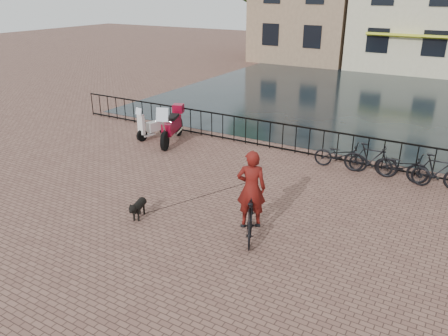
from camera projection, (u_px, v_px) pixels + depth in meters
The scene contains 11 objects.
ground at pixel (152, 267), 9.23m from camera, with size 100.00×100.00×0.00m, color brown.
canal_water at pixel (361, 100), 23.01m from camera, with size 20.00×20.00×0.00m, color black.
railing at pixel (296, 140), 15.41m from camera, with size 20.00×0.05×1.02m.
cyclist at pixel (251, 200), 9.99m from camera, with size 1.26×1.91×2.54m.
dog at pixel (139, 208), 11.12m from camera, with size 0.49×0.85×0.54m.
motorcycle at pixel (172, 122), 16.34m from camera, with size 1.29×2.35×1.64m.
scooter at pixel (153, 121), 16.94m from camera, with size 0.70×1.50×1.35m.
parked_bike_0 at pixel (341, 155), 14.11m from camera, with size 0.60×1.72×0.90m, color black.
parked_bike_1 at pixel (371, 159), 13.64m from camera, with size 0.47×1.66×1.00m, color black.
parked_bike_2 at pixel (403, 167), 13.22m from camera, with size 0.60×1.72×0.90m, color black.
parked_bike_3 at pixel (437, 171), 12.75m from camera, with size 0.47×1.66×1.00m, color black.
Camera 1 is at (5.23, -5.89, 5.47)m, focal length 35.00 mm.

